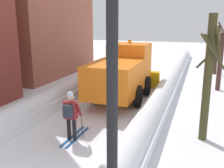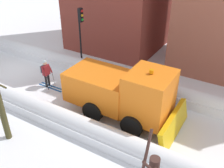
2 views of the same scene
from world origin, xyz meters
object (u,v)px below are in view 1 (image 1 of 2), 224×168
object	(u,v)px
skier	(71,114)
bare_tree_mid	(221,60)
bare_tree_near	(208,77)
bare_tree_far	(217,49)
street_lamp	(112,77)
plow_truck	(122,72)

from	to	relation	value
skier	bare_tree_mid	distance (m)	10.53
bare_tree_near	bare_tree_mid	world-z (taller)	bare_tree_near
bare_tree_far	bare_tree_near	bearing A→B (deg)	-93.87
street_lamp	bare_tree_near	xyz separation A→B (m)	(1.39, 5.94, -1.11)
street_lamp	bare_tree_far	distance (m)	18.83
bare_tree_near	skier	bearing A→B (deg)	-159.83
bare_tree_near	plow_truck	bearing A→B (deg)	137.73
bare_tree_mid	bare_tree_far	world-z (taller)	bare_tree_mid
bare_tree_far	skier	bearing A→B (deg)	-110.22
plow_truck	bare_tree_mid	distance (m)	6.23
bare_tree_near	bare_tree_mid	distance (m)	7.51
plow_truck	bare_tree_near	size ratio (longest dim) A/B	1.36
bare_tree_mid	plow_truck	bearing A→B (deg)	-144.31
street_lamp	bare_tree_mid	distance (m)	13.66
plow_truck	street_lamp	distance (m)	10.34
plow_truck	street_lamp	xyz separation A→B (m)	(2.82, -9.76, 1.94)
bare_tree_near	bare_tree_far	size ratio (longest dim) A/B	1.15
bare_tree_mid	bare_tree_far	size ratio (longest dim) A/B	1.07
plow_truck	bare_tree_near	xyz separation A→B (m)	(4.21, -3.82, 0.83)
plow_truck	bare_tree_mid	xyz separation A→B (m)	(5.05, 3.63, 0.41)
skier	bare_tree_mid	bearing A→B (deg)	59.88
plow_truck	skier	xyz separation A→B (m)	(-0.21, -5.45, -0.48)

